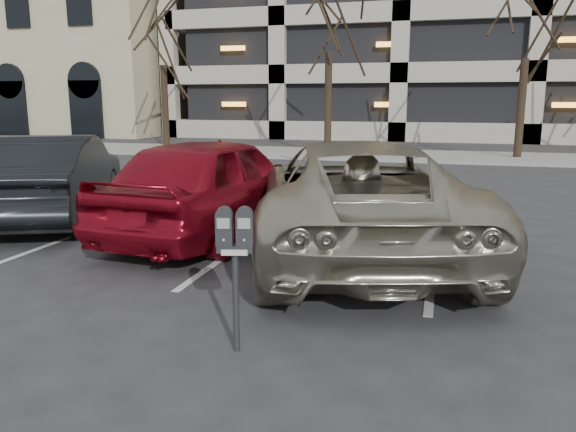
{
  "coord_description": "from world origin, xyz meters",
  "views": [
    {
      "loc": [
        1.47,
        -5.79,
        2.15
      ],
      "look_at": [
        0.01,
        -0.55,
        1.02
      ],
      "focal_mm": 35.0,
      "sensor_mm": 36.0,
      "label": 1
    }
  ],
  "objects_px": {
    "suv_silver": "(356,197)",
    "car_red": "(214,185)",
    "parking_meter": "(235,244)",
    "car_dark": "(54,178)",
    "tree_a": "(161,10)"
  },
  "relations": [
    {
      "from": "car_red",
      "to": "car_dark",
      "type": "xyz_separation_m",
      "value": [
        -3.24,
        0.29,
        -0.05
      ]
    },
    {
      "from": "tree_a",
      "to": "parking_meter",
      "type": "xyz_separation_m",
      "value": [
        9.82,
        -17.52,
        -4.75
      ]
    },
    {
      "from": "parking_meter",
      "to": "car_red",
      "type": "height_order",
      "value": "car_red"
    },
    {
      "from": "parking_meter",
      "to": "suv_silver",
      "type": "distance_m",
      "value": 3.49
    },
    {
      "from": "car_red",
      "to": "tree_a",
      "type": "bearing_deg",
      "value": -54.14
    },
    {
      "from": "tree_a",
      "to": "suv_silver",
      "type": "bearing_deg",
      "value": -53.76
    },
    {
      "from": "tree_a",
      "to": "car_red",
      "type": "distance_m",
      "value": 16.44
    },
    {
      "from": "suv_silver",
      "to": "car_red",
      "type": "bearing_deg",
      "value": -28.62
    },
    {
      "from": "car_red",
      "to": "parking_meter",
      "type": "bearing_deg",
      "value": 120.72
    },
    {
      "from": "suv_silver",
      "to": "car_red",
      "type": "relative_size",
      "value": 1.32
    },
    {
      "from": "parking_meter",
      "to": "car_dark",
      "type": "height_order",
      "value": "car_dark"
    },
    {
      "from": "car_red",
      "to": "car_dark",
      "type": "relative_size",
      "value": 1.02
    },
    {
      "from": "parking_meter",
      "to": "car_dark",
      "type": "distance_m",
      "value": 6.67
    },
    {
      "from": "suv_silver",
      "to": "car_dark",
      "type": "relative_size",
      "value": 1.35
    },
    {
      "from": "suv_silver",
      "to": "car_dark",
      "type": "distance_m",
      "value": 5.67
    }
  ]
}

